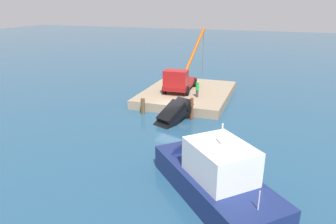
{
  "coord_description": "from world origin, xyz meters",
  "views": [
    {
      "loc": [
        27.24,
        9.3,
        10.52
      ],
      "look_at": [
        0.76,
        0.01,
        0.55
      ],
      "focal_mm": 33.25,
      "sensor_mm": 36.0,
      "label": 1
    }
  ],
  "objects_px": {
    "salvaged_car": "(171,116)",
    "moored_yacht": "(203,174)",
    "dock_worker": "(197,89)",
    "crane_truck": "(179,79)"
  },
  "relations": [
    {
      "from": "salvaged_car",
      "to": "moored_yacht",
      "type": "bearing_deg",
      "value": 29.06
    },
    {
      "from": "dock_worker",
      "to": "moored_yacht",
      "type": "height_order",
      "value": "moored_yacht"
    },
    {
      "from": "dock_worker",
      "to": "crane_truck",
      "type": "bearing_deg",
      "value": -122.53
    },
    {
      "from": "moored_yacht",
      "to": "salvaged_car",
      "type": "bearing_deg",
      "value": -150.94
    },
    {
      "from": "crane_truck",
      "to": "dock_worker",
      "type": "height_order",
      "value": "crane_truck"
    },
    {
      "from": "crane_truck",
      "to": "moored_yacht",
      "type": "distance_m",
      "value": 17.8
    },
    {
      "from": "dock_worker",
      "to": "moored_yacht",
      "type": "xyz_separation_m",
      "value": [
        14.87,
        4.14,
        -1.13
      ]
    },
    {
      "from": "crane_truck",
      "to": "salvaged_car",
      "type": "xyz_separation_m",
      "value": [
        7.27,
        1.52,
        -1.63
      ]
    },
    {
      "from": "salvaged_car",
      "to": "moored_yacht",
      "type": "distance_m",
      "value": 10.5
    },
    {
      "from": "crane_truck",
      "to": "moored_yacht",
      "type": "relative_size",
      "value": 0.94
    }
  ]
}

